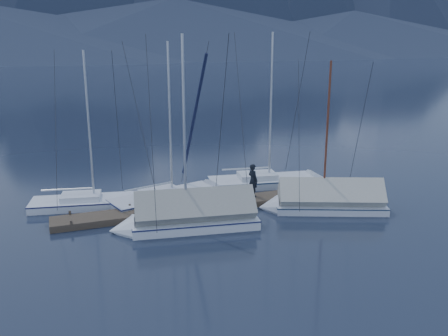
{
  "coord_description": "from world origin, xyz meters",
  "views": [
    {
      "loc": [
        -8.42,
        -20.99,
        8.74
      ],
      "look_at": [
        0.0,
        2.0,
        2.2
      ],
      "focal_mm": 38.0,
      "sensor_mm": 36.0,
      "label": 1
    }
  ],
  "objects": [
    {
      "name": "sailboat_open_left",
      "position": [
        -6.16,
        4.5,
        0.16
      ],
      "size": [
        7.17,
        3.31,
        9.17
      ],
      "color": "silver",
      "rests_on": "ground"
    },
    {
      "name": "sailboat_open_mid",
      "position": [
        -1.9,
        4.18,
        0.17
      ],
      "size": [
        7.58,
        3.93,
        9.65
      ],
      "color": "silver",
      "rests_on": "ground"
    },
    {
      "name": "person",
      "position": [
        1.8,
        2.24,
        1.27
      ],
      "size": [
        0.64,
        0.78,
        1.86
      ],
      "primitive_type": "imported",
      "rotation": [
        0.0,
        0.0,
        1.89
      ],
      "color": "black",
      "rests_on": "dock"
    },
    {
      "name": "sailboat_covered_far",
      "position": [
        -2.89,
        -0.17,
        0.49
      ],
      "size": [
        7.36,
        3.3,
        10.0
      ],
      "color": "white",
      "rests_on": "ground"
    },
    {
      "name": "mooring_posts",
      "position": [
        -0.5,
        2.0,
        0.35
      ],
      "size": [
        15.12,
        1.52,
        0.35
      ],
      "color": "#382D23",
      "rests_on": "ground"
    },
    {
      "name": "dock",
      "position": [
        0.0,
        2.0,
        0.11
      ],
      "size": [
        18.0,
        1.5,
        0.54
      ],
      "color": "#382D23",
      "rests_on": "ground"
    },
    {
      "name": "sailboat_covered_near",
      "position": [
        4.68,
        -0.23,
        0.43
      ],
      "size": [
        6.98,
        4.35,
        8.71
      ],
      "color": "silver",
      "rests_on": "ground"
    },
    {
      "name": "sailboat_open_right",
      "position": [
        4.6,
        4.78,
        0.18
      ],
      "size": [
        7.97,
        3.57,
        10.22
      ],
      "color": "silver",
      "rests_on": "ground"
    },
    {
      "name": "ground",
      "position": [
        0.0,
        0.0,
        0.0
      ],
      "size": [
        1000.0,
        1000.0,
        0.0
      ],
      "primitive_type": "plane",
      "color": "black",
      "rests_on": "ground"
    }
  ]
}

